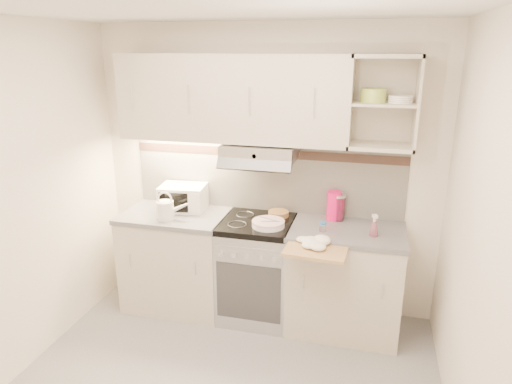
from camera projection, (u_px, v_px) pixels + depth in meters
room_shell at (229, 156)px, 2.94m from camera, size 3.04×2.84×2.52m
base_cabinet_left at (178, 262)px, 4.16m from camera, size 0.90×0.60×0.86m
worktop_left at (175, 215)px, 4.02m from camera, size 0.92×0.62×0.04m
base_cabinet_right at (344, 282)px, 3.80m from camera, size 0.90×0.60×0.86m
worktop_right at (347, 232)px, 3.67m from camera, size 0.92×0.62×0.04m
electric_range at (257, 269)px, 3.97m from camera, size 0.60×0.60×0.90m
microwave at (183, 198)px, 4.08m from camera, size 0.42×0.33×0.22m
watering_can at (166, 209)px, 3.86m from camera, size 0.28×0.15×0.24m
plate_stack at (268, 224)px, 3.71m from camera, size 0.27×0.27×0.06m
bread_loaf at (279, 214)px, 3.94m from camera, size 0.18×0.18×0.04m
pink_pitcher at (334, 206)px, 3.84m from camera, size 0.13×0.12×0.25m
glass_jar at (338, 207)px, 3.83m from camera, size 0.12×0.12×0.23m
spice_jar at (323, 227)px, 3.61m from camera, size 0.05×0.05×0.08m
spray_bottle at (374, 227)px, 3.51m from camera, size 0.07×0.07×0.19m
cutting_board at (317, 248)px, 3.39m from camera, size 0.47×0.43×0.02m
dish_towel at (311, 242)px, 3.38m from camera, size 0.29×0.26×0.07m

